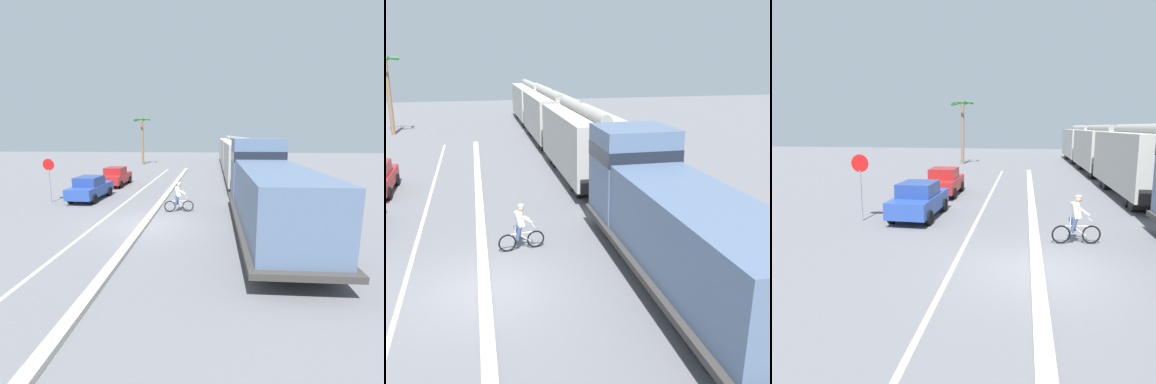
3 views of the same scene
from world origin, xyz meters
The scene contains 9 objects.
ground_plane centered at (0.00, 0.00, 0.00)m, with size 120.00×120.00×0.00m, color slate.
median_curb centered at (0.00, 6.00, 0.08)m, with size 0.36×36.00×0.16m, color beige.
lane_stripe centered at (-2.40, 6.00, 0.00)m, with size 0.14×36.00×0.01m, color silver.
locomotive centered at (5.90, 0.03, 1.80)m, with size 3.10×11.61×4.20m.
hopper_car_lead centered at (5.90, 12.19, 2.08)m, with size 2.90×10.60×4.18m.
hopper_car_middle centered at (5.90, 23.79, 2.08)m, with size 2.90×10.60×4.18m.
hopper_car_trailing centered at (5.90, 35.39, 2.08)m, with size 2.90×10.60×4.18m.
cyclist centered at (1.40, 2.73, 0.82)m, with size 1.70×0.52×1.71m.
palm_tree_near centered at (-7.10, 30.04, 5.12)m, with size 2.66×2.72×6.92m.
Camera 2 is at (0.05, -12.39, 6.79)m, focal length 42.00 mm.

